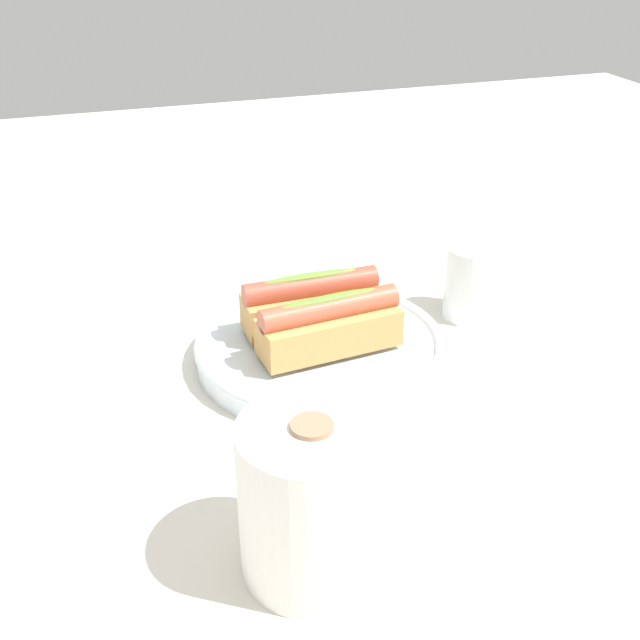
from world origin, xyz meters
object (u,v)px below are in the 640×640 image
serving_bowl (320,347)px  hotdog_back (329,325)px  paper_towel_roll (312,499)px  hotdog_front (311,302)px  water_glass (472,286)px

serving_bowl → hotdog_back: size_ratio=1.78×
hotdog_back → paper_towel_roll: bearing=68.6°
serving_bowl → paper_towel_roll: bearing=70.8°
hotdog_front → paper_towel_roll: (0.10, 0.31, 0.01)m
water_glass → paper_towel_roll: size_ratio=0.67×
hotdog_front → water_glass: bearing=-176.0°
paper_towel_roll → water_glass: bearing=-133.3°
hotdog_front → hotdog_back: same height
hotdog_back → water_glass: hotdog_back is taller
serving_bowl → hotdog_back: hotdog_back is taller
serving_bowl → paper_towel_roll: paper_towel_roll is taller
water_glass → hotdog_front: bearing=4.0°
serving_bowl → paper_towel_roll: 0.30m
hotdog_front → paper_towel_roll: 0.32m
water_glass → hotdog_back: bearing=18.7°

